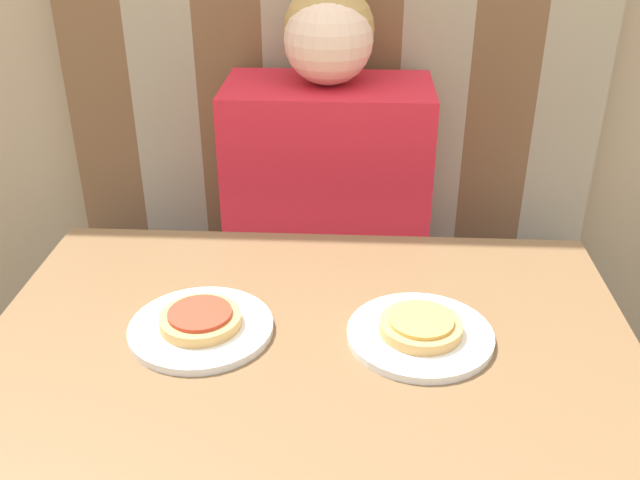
% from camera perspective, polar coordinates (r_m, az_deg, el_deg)
% --- Properties ---
extents(booth_seat, '(1.25, 0.45, 0.48)m').
position_cam_1_polar(booth_seat, '(1.82, 0.54, -9.61)').
color(booth_seat, navy).
rests_on(booth_seat, ground_plane).
extents(booth_backrest, '(1.25, 0.06, 0.71)m').
position_cam_1_polar(booth_backrest, '(1.72, 0.93, 10.44)').
color(booth_backrest, brown).
rests_on(booth_backrest, booth_seat).
extents(dining_table, '(0.96, 0.71, 0.73)m').
position_cam_1_polar(dining_table, '(1.09, -0.91, -12.87)').
color(dining_table, brown).
rests_on(dining_table, ground_plane).
extents(person, '(0.43, 0.25, 0.67)m').
position_cam_1_polar(person, '(1.55, 0.63, 6.33)').
color(person, red).
rests_on(person, booth_seat).
extents(plate_left, '(0.21, 0.21, 0.01)m').
position_cam_1_polar(plate_left, '(1.08, -9.49, -6.96)').
color(plate_left, white).
rests_on(plate_left, dining_table).
extents(plate_right, '(0.21, 0.21, 0.01)m').
position_cam_1_polar(plate_right, '(1.06, 8.00, -7.53)').
color(plate_right, white).
rests_on(plate_right, dining_table).
extents(pizza_left, '(0.12, 0.12, 0.02)m').
position_cam_1_polar(pizza_left, '(1.07, -9.56, -6.23)').
color(pizza_left, tan).
rests_on(pizza_left, plate_left).
extents(pizza_right, '(0.12, 0.12, 0.02)m').
position_cam_1_polar(pizza_right, '(1.05, 8.06, -6.80)').
color(pizza_right, tan).
rests_on(pizza_right, plate_right).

